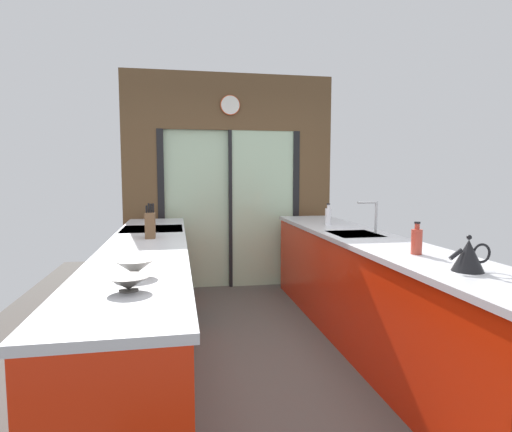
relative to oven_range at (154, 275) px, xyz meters
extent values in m
cube|color=#4C4742|center=(0.91, -0.65, -0.47)|extent=(5.04, 7.60, 0.02)
cube|color=brown|center=(0.91, 1.15, 1.89)|extent=(2.64, 0.08, 0.70)
cube|color=#B2D1AD|center=(0.49, 1.17, 0.54)|extent=(0.80, 0.02, 2.00)
cube|color=#B2D1AD|center=(1.33, 1.13, 0.54)|extent=(0.80, 0.02, 2.00)
cube|color=black|center=(0.05, 1.15, 0.54)|extent=(0.08, 0.10, 2.00)
cube|color=black|center=(1.77, 1.15, 0.54)|extent=(0.08, 0.10, 2.00)
cube|color=black|center=(0.91, 1.15, 0.54)|extent=(0.04, 0.10, 2.00)
cube|color=brown|center=(-0.20, 1.15, 0.54)|extent=(0.42, 0.08, 2.00)
cube|color=brown|center=(2.02, 1.15, 0.54)|extent=(0.42, 0.08, 2.00)
cylinder|color=white|center=(0.91, 1.09, 1.84)|extent=(0.23, 0.03, 0.23)
torus|color=#DB4C23|center=(0.91, 1.09, 1.84)|extent=(0.25, 0.02, 0.25)
cube|color=red|center=(0.00, -1.57, -0.02)|extent=(0.58, 2.55, 0.88)
cube|color=red|center=(0.00, 0.63, -0.02)|extent=(0.58, 0.65, 0.88)
cube|color=#BCBCC1|center=(0.00, -0.95, 0.44)|extent=(0.62, 3.80, 0.04)
cube|color=red|center=(1.82, -0.95, -0.02)|extent=(0.58, 3.80, 0.88)
cube|color=#BCBCC1|center=(1.82, -0.95, 0.44)|extent=(0.62, 3.80, 0.04)
cube|color=#B7BABC|center=(1.80, -0.70, 0.44)|extent=(0.40, 0.48, 0.05)
cylinder|color=#B7BABC|center=(2.00, -0.70, 0.61)|extent=(0.02, 0.02, 0.29)
cylinder|color=#B7BABC|center=(1.91, -0.70, 0.74)|extent=(0.18, 0.02, 0.02)
cube|color=black|center=(0.00, 0.00, -0.02)|extent=(0.58, 0.60, 0.88)
cube|color=black|center=(0.29, 0.00, 0.02)|extent=(0.01, 0.48, 0.28)
cube|color=black|center=(0.00, 0.00, 0.45)|extent=(0.58, 0.60, 0.03)
cylinder|color=#B7BABC|center=(0.30, -0.18, 0.34)|extent=(0.02, 0.04, 0.04)
cylinder|color=#B7BABC|center=(0.30, 0.00, 0.34)|extent=(0.02, 0.04, 0.04)
cylinder|color=#B7BABC|center=(0.30, 0.18, 0.34)|extent=(0.02, 0.04, 0.04)
cylinder|color=#514C47|center=(0.02, -2.27, 0.47)|extent=(0.09, 0.09, 0.01)
cone|color=#514C47|center=(0.02, -2.27, 0.50)|extent=(0.19, 0.19, 0.06)
cylinder|color=gray|center=(0.02, -1.98, 0.47)|extent=(0.10, 0.10, 0.01)
cone|color=gray|center=(0.02, -1.98, 0.51)|extent=(0.21, 0.21, 0.08)
cube|color=brown|center=(0.02, -0.63, 0.57)|extent=(0.08, 0.14, 0.21)
cylinder|color=black|center=(-0.01, -0.63, 0.70)|extent=(0.02, 0.02, 0.07)
cylinder|color=black|center=(0.01, -0.63, 0.71)|extent=(0.02, 0.02, 0.09)
cylinder|color=black|center=(0.03, -0.63, 0.71)|extent=(0.02, 0.02, 0.09)
cylinder|color=black|center=(0.05, -0.63, 0.71)|extent=(0.02, 0.02, 0.09)
cone|color=black|center=(1.80, -2.20, 0.55)|extent=(0.17, 0.17, 0.18)
sphere|color=black|center=(1.80, -2.20, 0.65)|extent=(0.03, 0.03, 0.03)
cylinder|color=black|center=(1.72, -2.20, 0.56)|extent=(0.08, 0.02, 0.07)
torus|color=black|center=(1.88, -2.20, 0.56)|extent=(0.11, 0.01, 0.11)
cylinder|color=#B23D2D|center=(1.80, -1.69, 0.55)|extent=(0.07, 0.07, 0.17)
cylinder|color=#B23D2D|center=(1.80, -1.69, 0.65)|extent=(0.03, 0.03, 0.04)
cylinder|color=black|center=(1.80, -1.69, 0.68)|extent=(0.04, 0.04, 0.01)
cylinder|color=silver|center=(1.80, -0.02, 0.55)|extent=(0.07, 0.07, 0.17)
cylinder|color=silver|center=(1.80, -0.02, 0.66)|extent=(0.03, 0.03, 0.04)
cylinder|color=black|center=(1.80, -0.02, 0.68)|extent=(0.04, 0.04, 0.01)
camera|label=1|loc=(0.24, -4.23, 0.99)|focal=29.82mm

